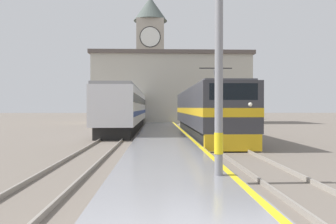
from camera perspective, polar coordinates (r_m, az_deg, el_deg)
ground_plane at (r=34.35m, az=-1.23°, el=-2.85°), size 200.00×200.00×0.00m
platform at (r=29.35m, az=-1.09°, el=-3.20°), size 3.62×140.00×0.27m
rail_track_near at (r=29.58m, az=5.08°, el=-3.37°), size 2.83×140.00×0.16m
rail_track_far at (r=29.50m, az=-7.71°, el=-3.39°), size 2.83×140.00×0.16m
locomotive_train at (r=25.05m, az=6.36°, el=0.09°), size 2.92×19.07×4.63m
passenger_train at (r=36.93m, az=-6.55°, el=0.63°), size 2.92×32.41×3.86m
catenary_mast at (r=9.46m, az=9.36°, el=12.29°), size 2.20×0.25×7.58m
clock_tower at (r=60.94m, az=-3.08°, el=10.15°), size 6.09×6.09×22.39m
station_building at (r=46.69m, az=0.51°, el=4.08°), size 21.68×9.09×9.67m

